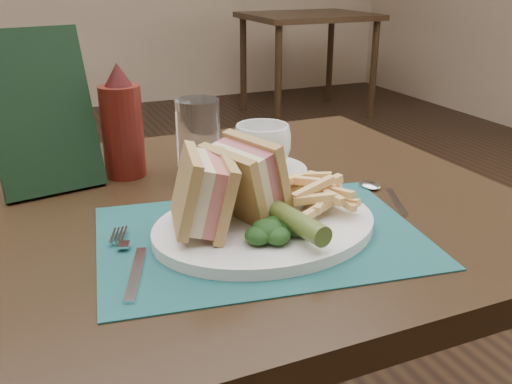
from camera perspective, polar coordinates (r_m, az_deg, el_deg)
wall_back at (r=4.87m, az=-20.19°, el=7.61°), size 6.00×0.00×6.00m
table_bg_right at (r=4.44m, az=5.08°, el=12.55°), size 0.90×0.75×0.75m
placemat at (r=0.74m, az=0.44°, el=-4.43°), size 0.45×0.35×0.00m
plate at (r=0.74m, az=0.93°, el=-3.47°), size 0.32×0.27×0.01m
sandwich_half_a at (r=0.70m, az=-7.00°, el=-0.13°), size 0.10×0.12×0.10m
sandwich_half_b at (r=0.73m, az=-2.28°, el=1.02°), size 0.11×0.12×0.11m
kale_garnish at (r=0.70m, az=2.46°, el=-3.48°), size 0.11×0.08×0.03m
pickle_spear at (r=0.69m, az=3.79°, el=-2.81°), size 0.04×0.12×0.03m
fries_pile at (r=0.77m, az=5.24°, el=0.05°), size 0.18×0.20×0.05m
fork at (r=0.69m, az=-12.49°, el=-6.49°), size 0.09×0.17×0.01m
spoon at (r=0.88m, az=12.92°, el=-0.19°), size 0.09×0.15×0.01m
saucer at (r=0.96m, az=0.63°, el=2.11°), size 0.17×0.17×0.01m
coffee_cup at (r=0.94m, az=0.64°, el=4.55°), size 0.13×0.13×0.08m
drinking_glass at (r=0.93m, az=-5.79°, el=5.26°), size 0.08×0.08×0.13m
ketchup_bottle at (r=0.95m, az=-13.29°, el=6.94°), size 0.09×0.09×0.19m
check_presenter at (r=0.92m, az=-20.69°, el=7.50°), size 0.17×0.12×0.24m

